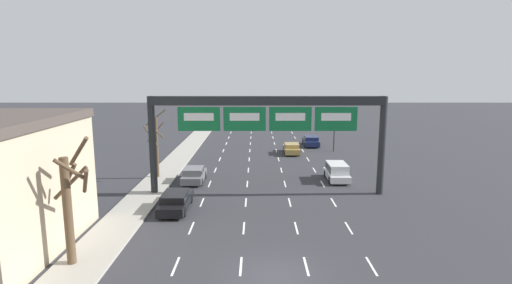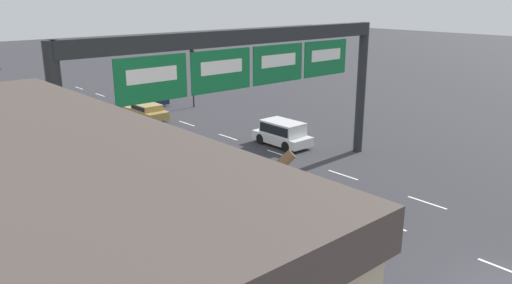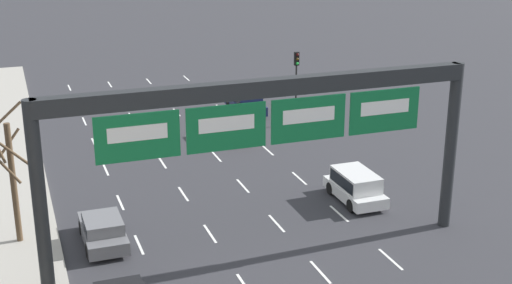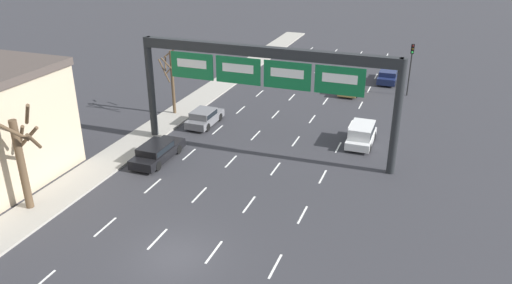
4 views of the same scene
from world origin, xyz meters
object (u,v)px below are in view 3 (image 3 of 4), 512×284
Objects in this scene: tree_bare_second at (11,174)px; suv_white at (356,185)px; traffic_light_near_gantry at (296,74)px; car_navy at (246,103)px; car_grey at (103,229)px; car_gold at (227,128)px; sign_gantry at (266,121)px.

suv_white is at bearing -2.82° from tree_bare_second.
tree_bare_second reaches higher than traffic_light_near_gantry.
traffic_light_near_gantry reaches higher than car_navy.
car_navy is 5.32m from traffic_light_near_gantry.
car_grey is 0.91× the size of car_navy.
car_navy reaches higher than car_gold.
sign_gantry is 17.30m from car_gold.
car_gold is 1.05× the size of car_grey.
car_gold is (-3.05, 12.04, -0.21)m from suv_white.
traffic_light_near_gantry is (5.31, 1.22, 2.89)m from car_gold.
sign_gantry is 4.74× the size of suv_white.
traffic_light_near_gantry reaches higher than car_gold.
sign_gantry reaches higher than traffic_light_near_gantry.
sign_gantry is at bearing -147.79° from suv_white.
sign_gantry is 4.17× the size of car_navy.
traffic_light_near_gantry is 22.43m from tree_bare_second.
sign_gantry is 3.04× the size of tree_bare_second.
tree_bare_second is at bearing 177.18° from suv_white.
tree_bare_second is at bearing -139.93° from car_gold.
suv_white is at bearing -99.69° from traffic_light_near_gantry.
traffic_light_near_gantry is at bearing 80.31° from suv_white.
tree_bare_second is (-18.66, -12.45, -0.22)m from traffic_light_near_gantry.
traffic_light_near_gantry is at bearing 42.43° from car_grey.
sign_gantry is at bearing -116.64° from traffic_light_near_gantry.
sign_gantry is 4.40× the size of car_gold.
sign_gantry reaches higher than suv_white.
car_grey is 4.64m from tree_bare_second.
car_gold is 15.93m from car_grey.
suv_white is 0.64× the size of tree_bare_second.
suv_white is 17.12m from car_navy.
suv_white is at bearing 2.39° from car_grey.
car_navy is (-0.03, 17.12, -0.17)m from suv_white.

